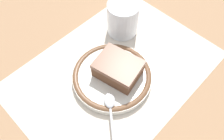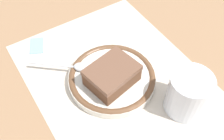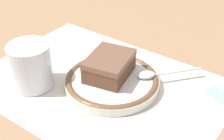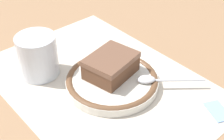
{
  "view_description": "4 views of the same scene",
  "coord_description": "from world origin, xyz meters",
  "px_view_note": "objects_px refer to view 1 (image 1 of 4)",
  "views": [
    {
      "loc": [
        0.21,
        0.19,
        0.45
      ],
      "look_at": [
        0.02,
        0.01,
        0.04
      ],
      "focal_mm": 36.33,
      "sensor_mm": 36.0,
      "label": 1
    },
    {
      "loc": [
        -0.27,
        0.19,
        0.46
      ],
      "look_at": [
        0.02,
        0.01,
        0.04
      ],
      "focal_mm": 44.11,
      "sensor_mm": 36.0,
      "label": 2
    },
    {
      "loc": [
        0.31,
        -0.39,
        0.37
      ],
      "look_at": [
        0.02,
        0.01,
        0.04
      ],
      "focal_mm": 52.21,
      "sensor_mm": 36.0,
      "label": 3
    },
    {
      "loc": [
        0.38,
        -0.3,
        0.4
      ],
      "look_at": [
        0.02,
        0.01,
        0.04
      ],
      "focal_mm": 51.01,
      "sensor_mm": 36.0,
      "label": 4
    }
  ],
  "objects_px": {
    "plate": "(112,76)",
    "cup": "(123,20)",
    "cake_slice": "(118,69)",
    "spoon": "(110,107)"
  },
  "relations": [
    {
      "from": "spoon",
      "to": "cake_slice",
      "type": "bearing_deg",
      "value": -147.16
    },
    {
      "from": "spoon",
      "to": "cup",
      "type": "height_order",
      "value": "cup"
    },
    {
      "from": "spoon",
      "to": "cup",
      "type": "xyz_separation_m",
      "value": [
        -0.18,
        -0.14,
        0.02
      ]
    },
    {
      "from": "plate",
      "to": "cup",
      "type": "relative_size",
      "value": 2.1
    },
    {
      "from": "plate",
      "to": "cup",
      "type": "xyz_separation_m",
      "value": [
        -0.12,
        -0.08,
        0.03
      ]
    },
    {
      "from": "cake_slice",
      "to": "cup",
      "type": "bearing_deg",
      "value": -140.93
    },
    {
      "from": "cup",
      "to": "spoon",
      "type": "bearing_deg",
      "value": 36.8
    },
    {
      "from": "plate",
      "to": "spoon",
      "type": "bearing_deg",
      "value": 41.78
    },
    {
      "from": "cake_slice",
      "to": "cup",
      "type": "relative_size",
      "value": 1.26
    },
    {
      "from": "cake_slice",
      "to": "spoon",
      "type": "relative_size",
      "value": 0.99
    }
  ]
}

